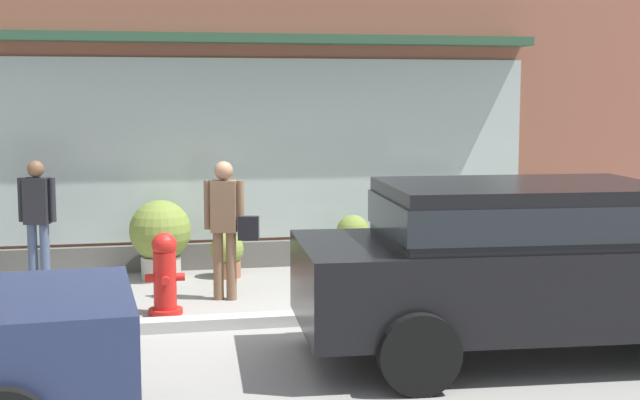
# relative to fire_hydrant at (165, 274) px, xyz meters

# --- Properties ---
(ground_plane) EXTENTS (60.00, 60.00, 0.00)m
(ground_plane) POSITION_rel_fire_hydrant_xyz_m (1.24, -0.51, -0.45)
(ground_plane) COLOR gray
(curb_strip) EXTENTS (14.00, 0.24, 0.12)m
(curb_strip) POSITION_rel_fire_hydrant_xyz_m (1.24, -0.71, -0.39)
(curb_strip) COLOR #B2B2AD
(curb_strip) RESTS_ON ground_plane
(storefront) EXTENTS (14.00, 0.81, 4.76)m
(storefront) POSITION_rel_fire_hydrant_xyz_m (1.25, 2.67, 1.88)
(storefront) COLOR #935642
(storefront) RESTS_ON ground_plane
(fire_hydrant) EXTENTS (0.43, 0.40, 0.90)m
(fire_hydrant) POSITION_rel_fire_hydrant_xyz_m (0.00, 0.00, 0.00)
(fire_hydrant) COLOR red
(fire_hydrant) RESTS_ON ground_plane
(pedestrian_with_handbag) EXTENTS (0.63, 0.31, 1.63)m
(pedestrian_with_handbag) POSITION_rel_fire_hydrant_xyz_m (0.73, 0.54, 0.49)
(pedestrian_with_handbag) COLOR brown
(pedestrian_with_handbag) RESTS_ON ground_plane
(pedestrian_passerby) EXTENTS (0.47, 0.27, 1.57)m
(pedestrian_passerby) POSITION_rel_fire_hydrant_xyz_m (-1.51, 1.84, 0.46)
(pedestrian_passerby) COLOR #475675
(pedestrian_passerby) RESTS_ON ground_plane
(parked_car_black) EXTENTS (4.54, 2.17, 1.60)m
(parked_car_black) POSITION_rel_fire_hydrant_xyz_m (3.26, -2.27, 0.47)
(parked_car_black) COLOR black
(parked_car_black) RESTS_ON ground_plane
(potted_plant_near_hydrant) EXTENTS (0.80, 0.80, 1.04)m
(potted_plant_near_hydrant) POSITION_rel_fire_hydrant_xyz_m (0.01, 1.88, 0.12)
(potted_plant_near_hydrant) COLOR #B7B2A3
(potted_plant_near_hydrant) RESTS_ON ground_plane
(potted_plant_window_left) EXTENTS (0.42, 0.42, 0.58)m
(potted_plant_window_left) POSITION_rel_fire_hydrant_xyz_m (3.91, 1.95, -0.18)
(potted_plant_window_left) COLOR #B7B2A3
(potted_plant_window_left) RESTS_ON ground_plane
(potted_plant_trailing_edge) EXTENTS (0.53, 0.53, 0.83)m
(potted_plant_trailing_edge) POSITION_rel_fire_hydrant_xyz_m (5.25, 1.99, 0.02)
(potted_plant_trailing_edge) COLOR #9E6042
(potted_plant_trailing_edge) RESTS_ON ground_plane
(potted_plant_low_front) EXTENTS (0.44, 0.44, 0.77)m
(potted_plant_low_front) POSITION_rel_fire_hydrant_xyz_m (2.57, 1.88, -0.02)
(potted_plant_low_front) COLOR #33473D
(potted_plant_low_front) RESTS_ON ground_plane
(potted_plant_doorstep) EXTENTS (0.44, 0.44, 0.59)m
(potted_plant_doorstep) POSITION_rel_fire_hydrant_xyz_m (0.86, 1.83, -0.14)
(potted_plant_doorstep) COLOR #9E6042
(potted_plant_doorstep) RESTS_ON ground_plane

